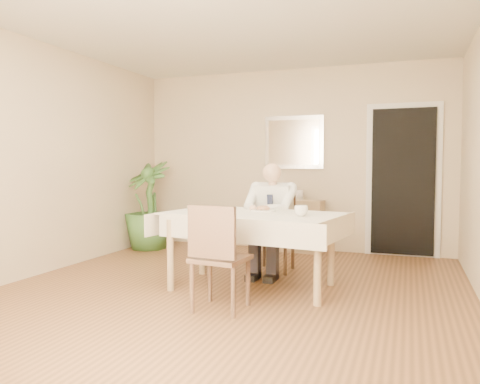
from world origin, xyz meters
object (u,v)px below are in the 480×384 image
(chair_near, at_px, (217,252))
(potted_palm, at_px, (148,205))
(dining_table, at_px, (253,221))
(chair_far, at_px, (276,228))
(seated_man, at_px, (269,213))
(sideboard, at_px, (291,225))
(coffee_mug, at_px, (301,211))

(chair_near, bearing_deg, potted_palm, 136.68)
(dining_table, distance_m, chair_far, 0.90)
(chair_near, relative_size, seated_man, 0.72)
(dining_table, bearing_deg, sideboard, 102.42)
(dining_table, distance_m, potted_palm, 2.64)
(sideboard, bearing_deg, coffee_mug, -71.10)
(chair_near, relative_size, sideboard, 0.99)
(chair_near, bearing_deg, sideboard, 97.20)
(chair_far, distance_m, coffee_mug, 1.16)
(seated_man, bearing_deg, chair_near, -91.40)
(chair_near, height_order, seated_man, seated_man)
(dining_table, bearing_deg, seated_man, 99.11)
(potted_palm, bearing_deg, chair_near, -48.84)
(dining_table, relative_size, potted_palm, 1.46)
(sideboard, bearing_deg, seated_man, -82.56)
(seated_man, relative_size, potted_palm, 0.97)
(chair_far, relative_size, coffee_mug, 6.89)
(sideboard, bearing_deg, potted_palm, -162.44)
(chair_far, height_order, seated_man, seated_man)
(seated_man, height_order, sideboard, seated_man)
(sideboard, relative_size, potted_palm, 0.71)
(dining_table, height_order, potted_palm, potted_palm)
(dining_table, xyz_separation_m, chair_near, (-0.03, -0.83, -0.16))
(seated_man, distance_m, coffee_mug, 0.88)
(dining_table, height_order, chair_far, chair_far)
(chair_near, bearing_deg, seated_man, 94.12)
(chair_far, bearing_deg, chair_near, -89.56)
(chair_far, distance_m, seated_man, 0.35)
(chair_near, xyz_separation_m, coffee_mug, (0.55, 0.71, 0.30))
(coffee_mug, distance_m, potted_palm, 3.13)
(chair_near, xyz_separation_m, sideboard, (-0.09, 2.92, -0.14))
(chair_far, relative_size, chair_near, 0.97)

